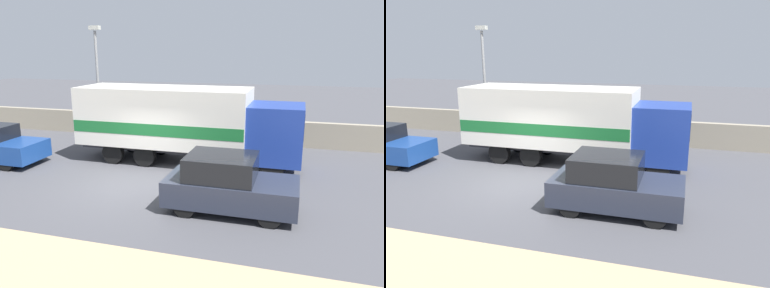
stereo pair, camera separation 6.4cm
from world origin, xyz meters
The scene contains 5 objects.
ground_plane centered at (0.00, 0.00, 0.00)m, with size 80.00×80.00×0.00m, color #47474C.
stone_wall_backdrop centered at (0.00, 7.20, 0.62)m, with size 60.00×0.35×1.25m.
street_lamp centered at (-4.94, 6.48, 3.44)m, with size 0.56×0.28×5.82m.
box_truck centered at (0.75, 3.17, 1.76)m, with size 9.17×2.54×3.14m.
car_hatchback centered at (3.55, -1.11, 0.82)m, with size 3.84×1.84×1.69m.
Camera 1 is at (5.38, -11.32, 4.67)m, focal length 35.00 mm.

